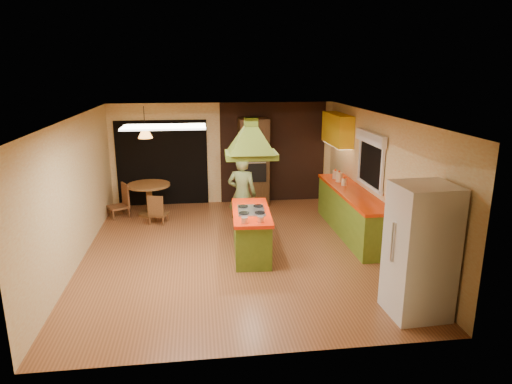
{
  "coord_description": "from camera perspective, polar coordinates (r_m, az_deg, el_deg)",
  "views": [
    {
      "loc": [
        -0.62,
        -7.94,
        3.32
      ],
      "look_at": [
        0.39,
        -0.08,
        1.15
      ],
      "focal_mm": 32.0,
      "sensor_mm": 36.0,
      "label": 1
    }
  ],
  "objects": [
    {
      "name": "refrigerator",
      "position": [
        6.58,
        19.83,
        -6.97
      ],
      "size": [
        0.8,
        0.76,
        1.86
      ],
      "primitive_type": "cube",
      "rotation": [
        0.0,
        0.0,
        0.05
      ],
      "color": "silver",
      "rests_on": "ground"
    },
    {
      "name": "canister_medium",
      "position": [
        10.32,
        9.89,
        2.13
      ],
      "size": [
        0.14,
        0.14,
        0.18
      ],
      "primitive_type": "cylinder",
      "rotation": [
        0.0,
        0.0,
        -0.15
      ],
      "color": "beige",
      "rests_on": "right_counter"
    },
    {
      "name": "nook_opening",
      "position": [
        11.44,
        -11.62,
        3.55
      ],
      "size": [
        2.2,
        0.03,
        2.1
      ],
      "primitive_type": "cube",
      "color": "black",
      "rests_on": "ground"
    },
    {
      "name": "chair_left",
      "position": [
        10.85,
        -16.91,
        -1.07
      ],
      "size": [
        0.57,
        0.57,
        0.77
      ],
      "primitive_type": null,
      "rotation": [
        0.0,
        0.0,
        -1.08
      ],
      "color": "brown",
      "rests_on": "ground"
    },
    {
      "name": "kitchen_island",
      "position": [
        8.34,
        -0.6,
        -5.04
      ],
      "size": [
        0.76,
        1.68,
        0.85
      ],
      "rotation": [
        0.0,
        0.0,
        -0.06
      ],
      "color": "#57741D",
      "rests_on": "ground"
    },
    {
      "name": "right_counter",
      "position": [
        9.52,
        11.86,
        -2.5
      ],
      "size": [
        0.62,
        3.05,
        0.92
      ],
      "color": "olive",
      "rests_on": "ground"
    },
    {
      "name": "man",
      "position": [
        9.32,
        -1.76,
        -0.29
      ],
      "size": [
        0.68,
        0.55,
        1.63
      ],
      "primitive_type": "imported",
      "rotation": [
        0.0,
        0.0,
        2.85
      ],
      "color": "#4F592F",
      "rests_on": "ground"
    },
    {
      "name": "window_right",
      "position": [
        9.11,
        14.18,
        5.06
      ],
      "size": [
        0.12,
        1.35,
        1.06
      ],
      "color": "black",
      "rests_on": "room_walls"
    },
    {
      "name": "dining_table",
      "position": [
        10.81,
        -13.22,
        -0.14
      ],
      "size": [
        0.98,
        0.98,
        0.74
      ],
      "rotation": [
        0.0,
        0.0,
        -0.28
      ],
      "color": "brown",
      "rests_on": "ground"
    },
    {
      "name": "wall_oven",
      "position": [
        11.2,
        -0.32,
        3.74
      ],
      "size": [
        0.73,
        0.62,
        2.14
      ],
      "rotation": [
        0.0,
        0.0,
        0.03
      ],
      "color": "#432B15",
      "rests_on": "ground"
    },
    {
      "name": "ground",
      "position": [
        8.63,
        -2.67,
        -7.32
      ],
      "size": [
        6.5,
        6.5,
        0.0
      ],
      "primitive_type": "plane",
      "color": "brown",
      "rests_on": "ground"
    },
    {
      "name": "canister_small",
      "position": [
        9.76,
        10.93,
        1.23
      ],
      "size": [
        0.14,
        0.14,
        0.15
      ],
      "primitive_type": "cylinder",
      "rotation": [
        0.0,
        0.0,
        -0.37
      ],
      "color": "#FDF1CB",
      "rests_on": "right_counter"
    },
    {
      "name": "pendant_lamp",
      "position": [
        10.54,
        -13.68,
        7.14
      ],
      "size": [
        0.4,
        0.4,
        0.21
      ],
      "primitive_type": "cone",
      "rotation": [
        0.0,
        0.0,
        -0.27
      ],
      "color": "#FF9E3F",
      "rests_on": "ceiling_plane"
    },
    {
      "name": "ceiling_plane",
      "position": [
        8.01,
        -2.89,
        9.41
      ],
      "size": [
        6.5,
        6.5,
        0.0
      ],
      "primitive_type": "plane",
      "rotation": [
        3.14,
        0.0,
        0.0
      ],
      "color": "silver",
      "rests_on": "room_walls"
    },
    {
      "name": "chair_near",
      "position": [
        10.21,
        -12.11,
        -2.05
      ],
      "size": [
        0.45,
        0.45,
        0.66
      ],
      "primitive_type": null,
      "rotation": [
        0.0,
        0.0,
        2.86
      ],
      "color": "brown",
      "rests_on": "ground"
    },
    {
      "name": "brick_panel",
      "position": [
        11.52,
        2.14,
        4.95
      ],
      "size": [
        2.64,
        0.03,
        2.5
      ],
      "primitive_type": "cube",
      "color": "#381E14",
      "rests_on": "ground"
    },
    {
      "name": "canister_large",
      "position": [
        10.06,
        10.35,
        1.85
      ],
      "size": [
        0.16,
        0.16,
        0.2
      ],
      "primitive_type": "cylinder",
      "rotation": [
        0.0,
        0.0,
        0.16
      ],
      "color": "#FDF1CB",
      "rests_on": "right_counter"
    },
    {
      "name": "range_hood",
      "position": [
        7.89,
        -0.63,
        7.56
      ],
      "size": [
        0.91,
        0.66,
        0.78
      ],
      "rotation": [
        0.0,
        0.0,
        -0.03
      ],
      "color": "#516419",
      "rests_on": "ceiling_plane"
    },
    {
      "name": "fluor_panel",
      "position": [
        6.81,
        -11.42,
        7.97
      ],
      "size": [
        1.2,
        0.6,
        0.03
      ],
      "primitive_type": "cube",
      "color": "white",
      "rests_on": "ceiling_plane"
    },
    {
      "name": "upper_cabinets",
      "position": [
        10.72,
        10.13,
        7.74
      ],
      "size": [
        0.34,
        1.4,
        0.7
      ],
      "primitive_type": "cube",
      "color": "yellow",
      "rests_on": "room_walls"
    },
    {
      "name": "room_walls",
      "position": [
        8.23,
        -2.78,
        0.73
      ],
      "size": [
        5.5,
        6.5,
        6.5
      ],
      "color": "beige",
      "rests_on": "ground"
    }
  ]
}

